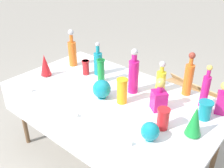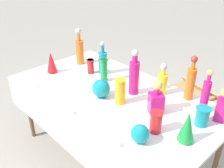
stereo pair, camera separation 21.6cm
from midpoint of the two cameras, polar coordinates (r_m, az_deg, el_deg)
ground_plane at (r=2.68m, az=2.40°, el=-16.39°), size 40.00×40.00×0.00m
display_table at (r=2.22m, az=2.15°, el=-3.87°), size 1.92×1.06×0.76m
tall_bottle_0 at (r=2.22m, az=14.18°, el=0.40°), size 0.08×0.08×0.29m
tall_bottle_1 at (r=2.16m, az=7.94°, el=1.91°), size 0.09×0.09×0.41m
tall_bottle_2 at (r=2.51m, az=0.33°, el=5.08°), size 0.09×0.09×0.34m
tall_bottle_3 at (r=2.07m, az=23.43°, el=-2.36°), size 0.06×0.06×0.36m
tall_bottle_4 at (r=2.19m, az=20.23°, el=0.51°), size 0.08×0.08×0.39m
tall_bottle_5 at (r=2.74m, az=-5.18°, el=7.80°), size 0.09×0.09×0.40m
square_decanter_0 at (r=1.96m, az=13.19°, el=-3.60°), size 0.15×0.15×0.28m
square_decanter_1 at (r=2.04m, az=26.71°, el=-4.59°), size 0.10×0.10×0.27m
slender_vase_0 at (r=2.54m, az=-2.51°, el=4.14°), size 0.08×0.08×0.15m
slender_vase_1 at (r=1.78m, az=13.48°, el=-8.41°), size 0.09×0.09×0.16m
slender_vase_2 at (r=1.95m, az=22.99°, el=-6.77°), size 0.11×0.11×0.15m
slender_vase_3 at (r=2.37m, az=0.75°, el=3.27°), size 0.08×0.08×0.23m
slender_vase_4 at (r=2.03m, az=4.93°, el=-1.66°), size 0.09×0.09×0.22m
fluted_vase_0 at (r=2.59m, az=-11.42°, el=4.89°), size 0.11×0.11×0.22m
fluted_vase_1 at (r=1.74m, az=20.31°, el=-9.25°), size 0.11×0.11×0.23m
round_bowl_0 at (r=1.68m, az=10.14°, el=-11.25°), size 0.13×0.13×0.14m
round_bowl_1 at (r=2.12m, az=0.38°, el=-1.09°), size 0.16×0.16×0.17m
price_tag_left at (r=1.67m, az=4.95°, el=-13.56°), size 0.05×0.02×0.04m
price_tag_center at (r=1.95m, az=-6.31°, el=-6.52°), size 0.05×0.02×0.04m
price_tag_right at (r=2.39m, az=-14.98°, el=-0.27°), size 0.05×0.02×0.04m
cardboard_box_behind_left at (r=3.41m, az=18.92°, el=-3.75°), size 0.58×0.45×0.39m
cardboard_box_behind_right at (r=3.35m, az=23.24°, el=-5.68°), size 0.44×0.35×0.35m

